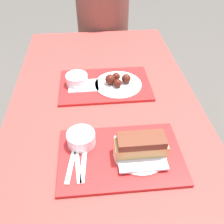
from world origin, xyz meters
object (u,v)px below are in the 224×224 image
object	(u,v)px
wings_plate_far	(118,82)
person_seated_across	(103,22)
tray_far	(105,85)
bowl_coleslaw_far	(77,79)
brisket_sandwich_plate	(141,148)
bowl_coleslaw_near	(81,138)
tray_near	(121,156)

from	to	relation	value
wings_plate_far	person_seated_across	size ratio (longest dim) A/B	0.33
tray_far	wings_plate_far	distance (m)	0.07
tray_far	bowl_coleslaw_far	world-z (taller)	bowl_coleslaw_far
brisket_sandwich_plate	person_seated_across	size ratio (longest dim) A/B	0.28
bowl_coleslaw_near	bowl_coleslaw_far	distance (m)	0.40
bowl_coleslaw_far	tray_near	bearing A→B (deg)	-71.10
tray_near	person_seated_across	xyz separation A→B (m)	(0.03, 1.35, -0.02)
bowl_coleslaw_near	brisket_sandwich_plate	size ratio (longest dim) A/B	0.55
tray_near	brisket_sandwich_plate	distance (m)	0.08
bowl_coleslaw_far	person_seated_across	distance (m)	0.90
person_seated_across	bowl_coleslaw_far	bearing A→B (deg)	-102.15
tray_far	person_seated_across	bearing A→B (deg)	86.87
bowl_coleslaw_far	person_seated_across	xyz separation A→B (m)	(0.19, 0.88, -0.06)
tray_near	bowl_coleslaw_far	world-z (taller)	bowl_coleslaw_far
tray_near	bowl_coleslaw_near	distance (m)	0.16
bowl_coleslaw_near	brisket_sandwich_plate	world-z (taller)	brisket_sandwich_plate
tray_far	wings_plate_far	bearing A→B (deg)	-12.54
tray_near	wings_plate_far	size ratio (longest dim) A/B	1.94
brisket_sandwich_plate	bowl_coleslaw_near	bearing A→B (deg)	160.58
bowl_coleslaw_near	wings_plate_far	xyz separation A→B (m)	(0.18, 0.38, -0.01)
tray_near	person_seated_across	size ratio (longest dim) A/B	0.64
bowl_coleslaw_near	bowl_coleslaw_far	bearing A→B (deg)	92.95
tray_near	wings_plate_far	xyz separation A→B (m)	(0.04, 0.45, 0.02)
tray_near	brisket_sandwich_plate	world-z (taller)	brisket_sandwich_plate
bowl_coleslaw_far	wings_plate_far	distance (m)	0.20
tray_near	bowl_coleslaw_far	distance (m)	0.51
bowl_coleslaw_near	bowl_coleslaw_far	size ratio (longest dim) A/B	1.00
brisket_sandwich_plate	person_seated_across	bearing A→B (deg)	91.97
brisket_sandwich_plate	person_seated_across	world-z (taller)	person_seated_across
brisket_sandwich_plate	person_seated_across	distance (m)	1.36
bowl_coleslaw_near	person_seated_across	bearing A→B (deg)	82.54
tray_far	bowl_coleslaw_far	size ratio (longest dim) A/B	4.21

